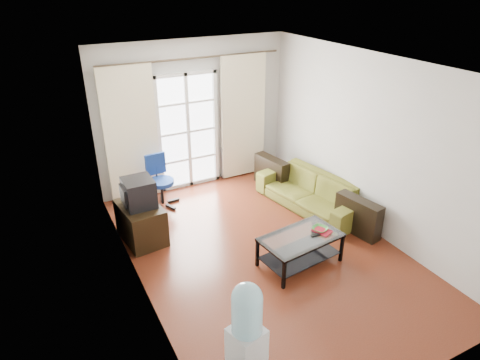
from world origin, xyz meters
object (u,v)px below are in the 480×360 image
object	(u,v)px
tv_stand	(141,223)
task_chair	(161,191)
water_cooler	(247,344)
crt_tv	(138,193)
coffee_table	(300,246)
sofa	(310,192)

from	to	relation	value
tv_stand	task_chair	size ratio (longest dim) A/B	0.89
water_cooler	tv_stand	bearing A→B (deg)	78.43
crt_tv	coffee_table	bearing A→B (deg)	-42.84
coffee_table	crt_tv	bearing A→B (deg)	137.92
coffee_table	crt_tv	world-z (taller)	crt_tv
sofa	task_chair	world-z (taller)	task_chair
water_cooler	crt_tv	bearing A→B (deg)	78.37
crt_tv	water_cooler	xyz separation A→B (m)	(0.12, -3.14, -0.08)
crt_tv	water_cooler	distance (m)	3.15
coffee_table	water_cooler	distance (m)	2.31
sofa	crt_tv	size ratio (longest dim) A/B	4.46
sofa	coffee_table	distance (m)	1.65
crt_tv	task_chair	world-z (taller)	crt_tv
coffee_table	task_chair	world-z (taller)	task_chair
sofa	crt_tv	bearing A→B (deg)	-107.37
water_cooler	task_chair	bearing A→B (deg)	69.31
sofa	water_cooler	size ratio (longest dim) A/B	1.53
coffee_table	water_cooler	bearing A→B (deg)	-137.38
tv_stand	water_cooler	xyz separation A→B (m)	(0.12, -3.13, 0.43)
tv_stand	crt_tv	distance (m)	0.51
crt_tv	water_cooler	world-z (taller)	water_cooler
sofa	coffee_table	xyz separation A→B (m)	(-1.08, -1.25, -0.00)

